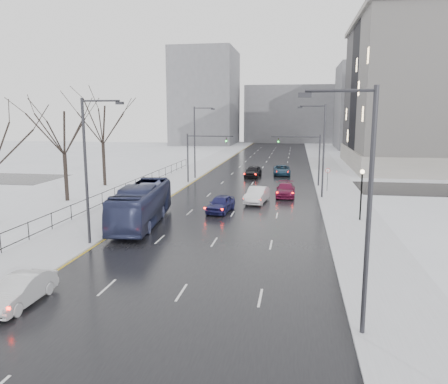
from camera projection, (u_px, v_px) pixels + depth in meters
The scene contains 26 objects.
road at pixel (259, 173), 67.74m from camera, with size 16.00×150.00×0.04m, color black.
cross_road at pixel (252, 185), 56.08m from camera, with size 130.00×10.00×0.04m, color black.
sidewalk_left at pixel (194, 171), 69.42m from camera, with size 5.00×150.00×0.16m, color silver.
sidewalk_right at pixel (329, 174), 66.04m from camera, with size 5.00×150.00×0.16m, color silver.
park_strip at pixel (137, 170), 70.95m from camera, with size 14.00×150.00×0.12m, color white.
tree_park_d at pixel (68, 202), 45.35m from camera, with size 8.75×8.75×12.50m, color black, non-canonical shape.
tree_park_e at pixel (105, 186), 55.13m from camera, with size 9.45×9.45×13.50m, color black, non-canonical shape.
iron_fence at pixel (93, 202), 40.53m from camera, with size 0.06×70.00×1.30m.
streetlight_r_near at pixel (364, 201), 16.88m from camera, with size 2.95×0.25×10.00m.
streetlight_r_mid at pixel (322, 146), 46.02m from camera, with size 2.95×0.25×10.00m.
streetlight_l_near at pixel (89, 165), 29.22m from camera, with size 2.95×0.25×10.00m.
streetlight_l_far at pixel (196, 139), 60.30m from camera, with size 2.95×0.25×10.00m.
lamppost_r_mid at pixel (362, 187), 36.32m from camera, with size 0.36×0.36×4.28m.
mast_signal_right at pixel (311, 154), 54.19m from camera, with size 6.10×0.33×6.50m.
mast_signal_left at pixel (196, 152), 56.54m from camera, with size 6.10×0.33×6.50m.
no_uturn_sign at pixel (328, 173), 50.32m from camera, with size 0.60×0.06×2.70m.
bldg_far_right at pixel (384, 107), 114.74m from camera, with size 24.00×20.00×22.00m, color slate.
bldg_far_left at pixel (206, 98), 131.97m from camera, with size 18.00×22.00×28.00m, color slate.
bldg_far_center at pixel (293, 114), 143.23m from camera, with size 30.00×18.00×18.00m, color slate.
sedan_left_near at pixel (20, 290), 20.58m from camera, with size 1.47×4.22×1.39m, color silver.
bus at pixel (142, 204), 35.73m from camera, with size 2.74×11.70×3.26m, color navy.
sedan_center_near at pixel (221, 204), 40.23m from camera, with size 1.82×4.53×1.54m, color navy.
sedan_right_near at pixel (257, 195), 44.46m from camera, with size 1.72×4.93×1.62m, color white.
sedan_right_cross at pixel (282, 170), 64.99m from camera, with size 2.43×5.26×1.46m, color navy.
sedan_right_far at pixel (286, 190), 47.97m from camera, with size 2.04×5.02×1.46m, color maroon.
sedan_center_far at pixel (253, 171), 62.69m from camera, with size 1.97×4.90×1.67m, color black.
Camera 1 is at (5.54, -7.22, 8.92)m, focal length 35.00 mm.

